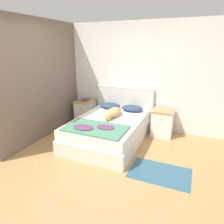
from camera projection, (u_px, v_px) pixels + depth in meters
ground_plane at (86, 166)px, 3.48m from camera, size 16.00×16.00×0.00m
wall_back at (127, 76)px, 4.95m from camera, size 9.00×0.06×2.55m
wall_side_left at (50, 79)px, 4.56m from camera, size 0.06×3.10×2.55m
bed at (108, 130)px, 4.34m from camera, size 1.41×1.97×0.51m
headboard at (124, 106)px, 5.13m from camera, size 1.49×0.06×1.03m
nightstand_left at (85, 112)px, 5.37m from camera, size 0.48×0.46×0.61m
nightstand_right at (162, 123)px, 4.61m from camera, size 0.48×0.46×0.61m
pillow_left at (110, 106)px, 5.00m from camera, size 0.52×0.37×0.13m
pillow_right at (132, 108)px, 4.78m from camera, size 0.52×0.37×0.13m
quilt at (95, 128)px, 3.73m from camera, size 1.16×0.69×0.06m
dog at (113, 113)px, 4.39m from camera, size 0.28×0.78×0.18m
book_stack at (85, 100)px, 5.28m from camera, size 0.16×0.23×0.05m
rug at (160, 173)px, 3.29m from camera, size 0.99×0.65×0.00m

